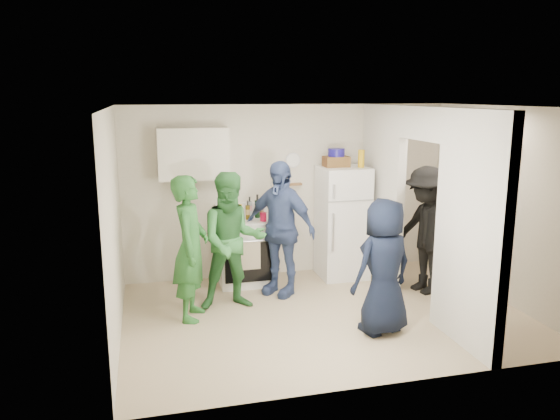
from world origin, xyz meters
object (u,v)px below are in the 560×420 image
object	(u,v)px
fridge	(342,222)
blue_bowl	(336,152)
person_green_center	(233,241)
person_green_left	(191,248)
person_nook	(426,230)
person_denim	(280,228)
wicker_basket	(336,162)
person_navy	(384,267)
yellow_cup_stack_top	(361,159)
stove	(245,251)

from	to	relation	value
fridge	blue_bowl	distance (m)	1.02
fridge	person_green_center	size ratio (longest dim) A/B	0.94
person_green_left	person_nook	distance (m)	3.14
person_denim	person_nook	xyz separation A→B (m)	(1.92, -0.41, -0.04)
wicker_basket	blue_bowl	world-z (taller)	blue_bowl
person_navy	blue_bowl	bearing A→B (deg)	-109.85
person_navy	person_nook	size ratio (longest dim) A/B	0.90
yellow_cup_stack_top	person_green_center	distance (m)	2.28
blue_bowl	fridge	bearing A→B (deg)	-26.57
fridge	wicker_basket	size ratio (longest dim) A/B	4.64
blue_bowl	stove	bearing A→B (deg)	-179.14
wicker_basket	person_green_left	size ratio (longest dim) A/B	0.20
person_green_left	person_navy	size ratio (longest dim) A/B	1.13
stove	blue_bowl	size ratio (longest dim) A/B	3.91
person_denim	person_nook	world-z (taller)	person_denim
person_nook	stove	bearing A→B (deg)	-124.57
stove	person_navy	world-z (taller)	person_navy
person_navy	person_nook	xyz separation A→B (m)	(1.10, 1.06, 0.09)
person_nook	person_green_center	bearing A→B (deg)	-104.09
wicker_basket	person_navy	world-z (taller)	wicker_basket
yellow_cup_stack_top	person_green_center	bearing A→B (deg)	-159.73
person_green_center	person_navy	bearing A→B (deg)	-36.34
fridge	person_green_left	xyz separation A→B (m)	(-2.28, -1.03, 0.06)
wicker_basket	person_navy	distance (m)	2.22
person_nook	person_denim	bearing A→B (deg)	-114.68
yellow_cup_stack_top	wicker_basket	bearing A→B (deg)	154.89
stove	fridge	xyz separation A→B (m)	(1.44, -0.03, 0.34)
wicker_basket	person_denim	xyz separation A→B (m)	(-0.96, -0.53, -0.80)
person_green_left	fridge	bearing A→B (deg)	-50.19
fridge	blue_bowl	world-z (taller)	blue_bowl
person_green_left	person_navy	world-z (taller)	person_green_left
stove	yellow_cup_stack_top	world-z (taller)	yellow_cup_stack_top
person_green_left	person_green_center	distance (m)	0.57
wicker_basket	person_green_center	size ratio (longest dim) A/B	0.20
wicker_basket	person_green_center	bearing A→B (deg)	-151.99
yellow_cup_stack_top	person_denim	world-z (taller)	yellow_cup_stack_top
person_denim	person_nook	bearing A→B (deg)	35.68
stove	person_nook	distance (m)	2.50
stove	blue_bowl	distance (m)	1.91
wicker_basket	blue_bowl	distance (m)	0.13
person_green_center	person_nook	xyz separation A→B (m)	(2.60, -0.07, -0.00)
person_green_left	person_navy	bearing A→B (deg)	-98.93
stove	person_navy	size ratio (longest dim) A/B	0.61
stove	fridge	bearing A→B (deg)	-1.20
person_denim	person_nook	size ratio (longest dim) A/B	1.05
blue_bowl	yellow_cup_stack_top	bearing A→B (deg)	-25.11
person_nook	wicker_basket	bearing A→B (deg)	-147.28
yellow_cup_stack_top	person_nook	size ratio (longest dim) A/B	0.15
person_green_center	person_nook	world-z (taller)	person_green_center
blue_bowl	person_green_left	distance (m)	2.62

